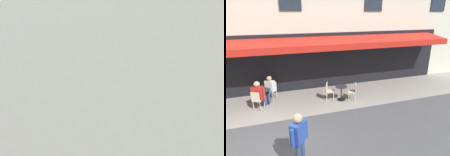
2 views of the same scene
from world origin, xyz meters
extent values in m
plane|color=#4C4C51|center=(0.00, 0.00, 0.00)|extent=(70.00, 70.00, 0.00)
cube|color=gray|center=(-3.25, -3.40, 0.00)|extent=(20.50, 3.20, 0.01)
cube|color=black|center=(-3.00, -4.97, 1.60)|extent=(16.00, 0.06, 3.20)
cube|color=red|center=(-3.00, -4.15, 2.85)|extent=(15.00, 1.70, 0.36)
cube|color=red|center=(-3.00, -3.32, 2.62)|extent=(15.00, 0.04, 0.28)
cube|color=#232D38|center=(-11.00, -4.96, 5.20)|extent=(1.10, 0.06, 1.70)
cube|color=#232D38|center=(-6.33, -4.96, 5.20)|extent=(1.10, 0.06, 1.70)
cube|color=#232D38|center=(-1.67, -4.96, 5.20)|extent=(1.10, 0.06, 1.70)
cube|color=#232D38|center=(3.00, -4.96, 5.20)|extent=(1.10, 0.06, 1.70)
cube|color=beige|center=(13.00, 3.50, 7.50)|extent=(10.00, 17.00, 15.00)
cube|color=gray|center=(7.94, 3.50, 0.30)|extent=(0.12, 17.00, 0.60)
cube|color=#232D38|center=(7.96, -2.00, 5.50)|extent=(0.06, 1.10, 1.70)
cube|color=#232D38|center=(7.96, 3.50, 5.50)|extent=(0.06, 1.10, 1.70)
cube|color=#232D38|center=(7.96, 9.00, 5.50)|extent=(0.06, 1.10, 1.70)
cube|color=gray|center=(6.60, -4.20, 0.07)|extent=(2.40, 1.40, 0.15)
cube|color=gray|center=(6.60, -4.55, 0.22)|extent=(2.40, 1.05, 0.30)
cube|color=gray|center=(6.60, -4.90, 0.38)|extent=(2.40, 0.70, 0.45)
cylinder|color=black|center=(0.00, -3.66, 0.01)|extent=(0.40, 0.40, 0.03)
cylinder|color=black|center=(0.00, -3.66, 0.36)|extent=(0.06, 0.06, 0.72)
cylinder|color=#2D2D33|center=(0.00, -3.66, 0.73)|extent=(0.60, 0.60, 0.03)
cylinder|color=beige|center=(0.03, -3.24, 0.23)|extent=(0.03, 0.03, 0.45)
cylinder|color=beige|center=(0.33, -3.40, 0.23)|extent=(0.03, 0.03, 0.45)
cylinder|color=beige|center=(0.19, -2.94, 0.23)|extent=(0.03, 0.03, 0.45)
cylinder|color=beige|center=(0.49, -3.10, 0.23)|extent=(0.03, 0.03, 0.45)
cube|color=beige|center=(0.26, -3.17, 0.47)|extent=(0.54, 0.54, 0.04)
cube|color=beige|center=(0.34, -3.01, 0.70)|extent=(0.37, 0.22, 0.42)
cylinder|color=beige|center=(-0.08, -4.07, 0.23)|extent=(0.03, 0.03, 0.45)
cylinder|color=beige|center=(-0.36, -3.87, 0.23)|extent=(0.03, 0.03, 0.45)
cylinder|color=beige|center=(-0.27, -4.35, 0.23)|extent=(0.03, 0.03, 0.45)
cylinder|color=beige|center=(-0.55, -4.15, 0.23)|extent=(0.03, 0.03, 0.45)
cube|color=beige|center=(-0.32, -4.11, 0.47)|extent=(0.56, 0.56, 0.04)
cube|color=beige|center=(-0.42, -4.26, 0.70)|extent=(0.35, 0.26, 0.42)
cylinder|color=black|center=(-3.68, -2.91, 0.01)|extent=(0.40, 0.40, 0.03)
cylinder|color=black|center=(-3.68, -2.91, 0.36)|extent=(0.06, 0.06, 0.72)
cylinder|color=#2D2D33|center=(-3.68, -2.91, 0.73)|extent=(0.60, 0.60, 0.03)
cylinder|color=beige|center=(-4.10, -2.94, 0.23)|extent=(0.03, 0.03, 0.45)
cylinder|color=beige|center=(-3.98, -2.62, 0.23)|extent=(0.03, 0.03, 0.45)
cylinder|color=beige|center=(-4.42, -2.83, 0.23)|extent=(0.03, 0.03, 0.45)
cylinder|color=beige|center=(-4.30, -2.51, 0.23)|extent=(0.03, 0.03, 0.45)
cube|color=beige|center=(-4.20, -2.73, 0.47)|extent=(0.51, 0.51, 0.04)
cube|color=beige|center=(-4.37, -2.67, 0.70)|extent=(0.17, 0.39, 0.42)
cylinder|color=beige|center=(-3.27, -2.89, 0.23)|extent=(0.03, 0.03, 0.45)
cylinder|color=beige|center=(-3.39, -3.21, 0.23)|extent=(0.03, 0.03, 0.45)
cylinder|color=beige|center=(-2.95, -3.01, 0.23)|extent=(0.03, 0.03, 0.45)
cylinder|color=beige|center=(-3.07, -3.33, 0.23)|extent=(0.03, 0.03, 0.45)
cube|color=beige|center=(-3.17, -3.11, 0.47)|extent=(0.52, 0.52, 0.04)
cube|color=beige|center=(-3.00, -3.18, 0.70)|extent=(0.18, 0.39, 0.42)
cylinder|color=navy|center=(-0.03, -3.85, 0.23)|extent=(0.14, 0.14, 0.47)
cylinder|color=navy|center=(-0.12, -3.98, 0.49)|extent=(0.31, 0.35, 0.15)
cylinder|color=navy|center=(-0.17, -3.75, 0.23)|extent=(0.14, 0.14, 0.47)
cylinder|color=navy|center=(-0.26, -3.88, 0.49)|extent=(0.31, 0.35, 0.15)
cube|color=silver|center=(-0.28, -4.06, 0.76)|extent=(0.52, 0.47, 0.55)
sphere|color=tan|center=(-0.28, -4.06, 1.16)|extent=(0.24, 0.24, 0.24)
cylinder|color=silver|center=(-0.06, -4.22, 0.75)|extent=(0.10, 0.10, 0.48)
cylinder|color=silver|center=(-0.51, -3.91, 0.75)|extent=(0.10, 0.10, 0.48)
cylinder|color=navy|center=(-0.02, -3.49, 0.23)|extent=(0.16, 0.16, 0.47)
cylinder|color=navy|center=(0.06, -3.34, 0.49)|extent=(0.31, 0.39, 0.17)
cylinder|color=navy|center=(0.15, -3.58, 0.23)|extent=(0.16, 0.16, 0.47)
cylinder|color=navy|center=(0.23, -3.43, 0.49)|extent=(0.31, 0.39, 0.17)
cube|color=red|center=(0.23, -3.23, 0.79)|extent=(0.57, 0.48, 0.60)
sphere|color=tan|center=(0.23, -3.23, 1.22)|extent=(0.26, 0.26, 0.26)
cylinder|color=red|center=(-0.04, -3.09, 0.77)|extent=(0.11, 0.11, 0.53)
cylinder|color=red|center=(0.49, -3.37, 0.77)|extent=(0.11, 0.11, 0.53)
cylinder|color=navy|center=(-1.06, 0.94, 0.41)|extent=(0.16, 0.16, 0.83)
cylinder|color=navy|center=(-1.18, 0.79, 0.41)|extent=(0.16, 0.16, 0.83)
cube|color=#28479E|center=(-1.12, 0.86, 1.12)|extent=(0.53, 0.54, 0.59)
sphere|color=tan|center=(-1.12, 0.86, 1.54)|extent=(0.26, 0.26, 0.26)
cylinder|color=#28479E|center=(-0.93, 1.08, 1.10)|extent=(0.10, 0.10, 0.52)
cylinder|color=#28479E|center=(-1.32, 0.64, 1.10)|extent=(0.10, 0.10, 0.52)
cylinder|color=black|center=(6.56, 0.50, 1.30)|extent=(0.05, 0.05, 2.60)
cylinder|color=#192899|center=(6.53, 0.48, 2.15)|extent=(0.22, 0.53, 0.56)
cylinder|color=red|center=(6.51, 0.48, 2.15)|extent=(0.22, 0.55, 0.59)
cylinder|color=brown|center=(3.25, -4.22, 0.18)|extent=(0.44, 0.44, 0.36)
cone|color=#2D6B33|center=(3.25, -4.22, 0.73)|extent=(0.42, 0.42, 0.75)
cylinder|color=#2D2D33|center=(5.91, -4.13, 0.14)|extent=(0.37, 0.37, 0.29)
cone|color=#3D7A38|center=(5.91, -4.13, 0.66)|extent=(0.35, 0.35, 0.76)
cylinder|color=#4C4C51|center=(6.84, -3.45, 0.22)|extent=(0.47, 0.47, 0.44)
sphere|color=#23562D|center=(6.84, -3.45, 0.66)|extent=(0.52, 0.52, 0.52)
cylinder|color=brown|center=(5.26, -3.26, 0.16)|extent=(0.39, 0.39, 0.32)
cone|color=#23562D|center=(5.26, -3.26, 0.62)|extent=(0.37, 0.37, 0.61)
cube|color=#A81E19|center=(0.15, 4.85, 0.57)|extent=(4.38, 1.99, 0.55)
cube|color=#232D38|center=(0.35, 4.84, 1.09)|extent=(2.48, 1.71, 0.48)
cylinder|color=black|center=(-1.26, 5.72, 0.30)|extent=(0.60, 0.20, 0.60)
cylinder|color=black|center=(-1.33, 4.12, 0.30)|extent=(0.60, 0.20, 0.60)
cylinder|color=black|center=(1.64, 5.58, 0.30)|extent=(0.60, 0.20, 0.60)
cylinder|color=black|center=(1.56, 3.99, 0.30)|extent=(0.60, 0.20, 0.60)
camera|label=1|loc=(-17.09, -10.58, 4.72)|focal=36.36mm
camera|label=2|loc=(-0.75, 5.46, 4.24)|focal=30.42mm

